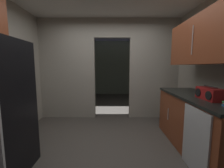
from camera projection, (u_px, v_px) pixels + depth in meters
ground at (108, 150)px, 2.41m from camera, size 20.00×20.00×0.00m
kitchen_partition at (109, 67)px, 3.87m from camera, size 3.67×0.12×2.62m
adjoining_room_shell at (111, 68)px, 6.14m from camera, size 3.67×3.42×2.62m
lower_cabinet_run at (198, 123)px, 2.37m from camera, size 0.70×1.81×0.92m
dishwasher at (195, 141)px, 1.87m from camera, size 0.02×0.56×0.86m
upper_cabinet_counterside at (205, 40)px, 2.21m from camera, size 0.36×1.63×0.73m
boombox at (210, 94)px, 2.04m from camera, size 0.19×0.39×0.20m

